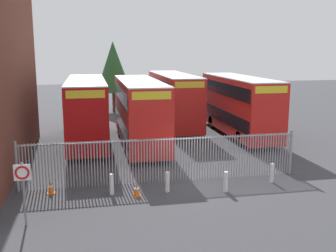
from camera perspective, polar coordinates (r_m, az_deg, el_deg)
The scene contains 14 objects.
ground_plane at distance 27.56m, azimuth -1.62°, elevation -2.53°, with size 100.00×100.00×0.00m, color #3D3D42.
palisade_fence at distance 19.46m, azimuth -0.77°, elevation -4.68°, with size 13.70×0.14×2.35m.
double_decker_bus_near_gate at distance 26.73m, azimuth -4.12°, elevation 2.31°, with size 2.54×10.81×4.42m.
double_decker_bus_behind_fence_left at distance 33.16m, azimuth 0.82°, elevation 4.02°, with size 2.54×10.81×4.42m.
double_decker_bus_behind_fence_right at distance 30.26m, azimuth 10.07°, elevation 3.18°, with size 2.54×10.81×4.42m.
double_decker_bus_far_back at distance 27.84m, azimuth -11.57°, elevation 2.46°, with size 2.54×10.81×4.42m.
bollard_near_left at distance 18.17m, azimuth -8.10°, elevation -8.27°, with size 0.20×0.20×0.95m, color silver.
bollard_center_front at distance 18.29m, azimuth -0.09°, elevation -8.03°, with size 0.20×0.20×0.95m, color silver.
bollard_near_right at distance 18.50m, azimuth 8.30°, elevation -7.93°, with size 0.20×0.20×0.95m, color silver.
bollard_far_right at distance 20.23m, azimuth 14.68°, elevation -6.52°, with size 0.20×0.20×0.95m, color silver.
traffic_cone_by_gate at distance 17.91m, azimuth -4.52°, elevation -9.11°, with size 0.34×0.34×0.59m.
traffic_cone_mid_forecourt at distance 18.91m, azimuth -16.44°, elevation -8.45°, with size 0.34×0.34×0.59m.
speed_limit_sign_post at distance 15.45m, azimuth -20.11°, elevation -7.25°, with size 0.60×0.14×2.40m.
tree_tall_back at distance 41.40m, azimuth -7.86°, elevation 8.43°, with size 3.57×3.57×7.24m.
Camera 1 is at (-4.45, -18.43, 6.42)m, focal length 42.50 mm.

